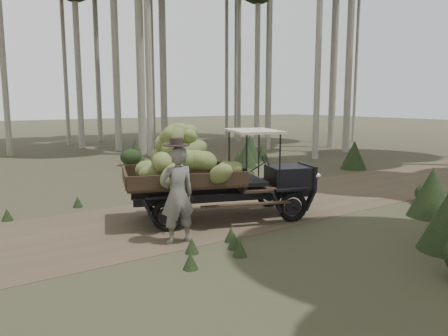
% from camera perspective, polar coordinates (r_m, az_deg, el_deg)
% --- Properties ---
extents(ground, '(120.00, 120.00, 0.00)m').
position_cam_1_polar(ground, '(10.76, -4.69, -6.44)').
color(ground, '#473D2B').
rests_on(ground, ground).
extents(dirt_track, '(70.00, 4.00, 0.01)m').
position_cam_1_polar(dirt_track, '(10.76, -4.69, -6.42)').
color(dirt_track, brown).
rests_on(dirt_track, ground).
extents(banana_truck, '(4.85, 2.97, 2.42)m').
position_cam_1_polar(banana_truck, '(10.18, -3.13, 0.62)').
color(banana_truck, black).
rests_on(banana_truck, ground).
extents(farmer, '(0.75, 0.56, 2.11)m').
position_cam_1_polar(farmer, '(8.69, -6.13, -3.38)').
color(farmer, '#626059').
rests_on(farmer, ground).
extents(undergrowth, '(19.78, 22.09, 1.27)m').
position_cam_1_polar(undergrowth, '(11.85, -5.24, -2.52)').
color(undergrowth, '#233319').
rests_on(undergrowth, ground).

